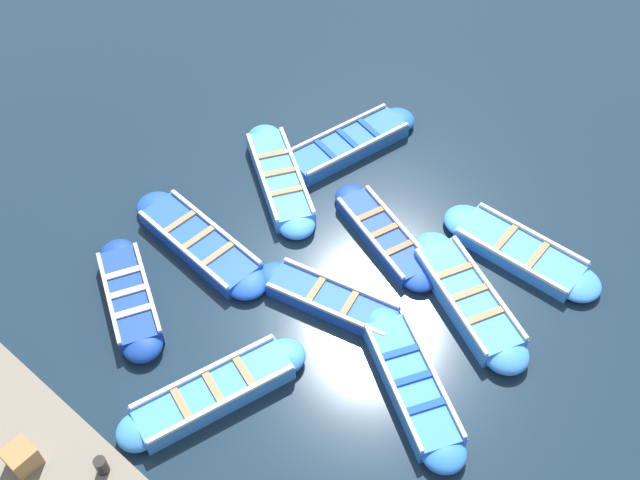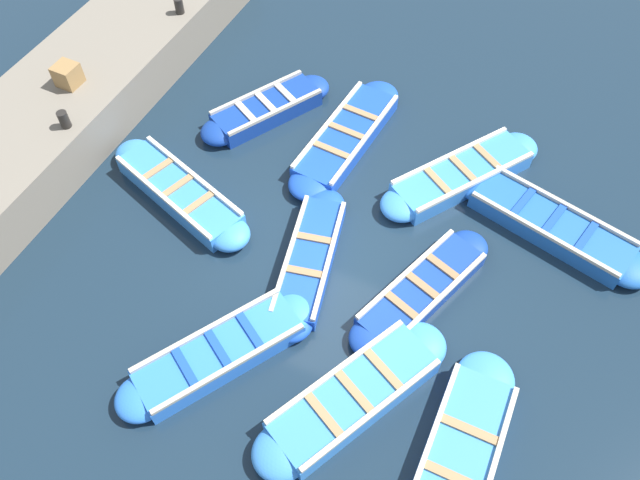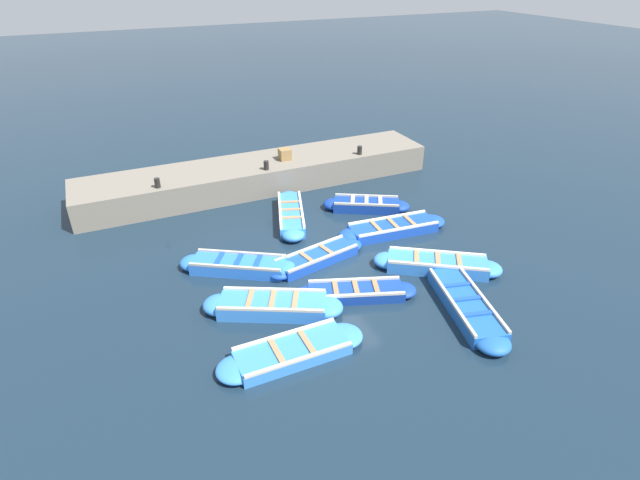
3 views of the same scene
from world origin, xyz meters
name	(u,v)px [view 3 (image 3 of 3)]	position (x,y,z in m)	size (l,w,h in m)	color
ground_plane	(332,268)	(0.00, 0.00, 0.00)	(120.00, 120.00, 0.00)	#162838
boat_mid_row	(273,306)	(1.29, -2.37, 0.20)	(2.49, 3.75, 0.46)	#3884E0
boat_drifting	(292,352)	(3.09, -2.53, 0.15)	(1.05, 3.69, 0.36)	#3884E0
boat_bow_out	(393,228)	(-1.13, 2.87, 0.17)	(1.23, 3.99, 0.40)	#1947B7
boat_end_of_row	(291,214)	(-3.49, 0.05, 0.20)	(3.82, 1.96, 0.45)	#3884E0
boat_alongside	(239,266)	(-1.01, -2.62, 0.19)	(2.62, 3.53, 0.43)	blue
boat_outer_right	(356,292)	(1.60, -0.03, 0.15)	(1.89, 3.48, 0.35)	navy
boat_outer_left	(366,205)	(-3.06, 2.90, 0.19)	(2.27, 3.19, 0.43)	navy
boat_centre	(466,304)	(3.34, 2.37, 0.18)	(4.07, 1.85, 0.42)	#1E59AD
boat_inner_gap	(437,265)	(1.42, 2.84, 0.19)	(2.81, 3.63, 0.44)	#3884E0
boat_near_quay	(317,258)	(-0.48, -0.29, 0.16)	(1.45, 3.51, 0.37)	#1947B7
quay_wall	(260,174)	(-6.79, 0.00, 0.53)	(2.54, 14.24, 1.06)	slate
bollard_north	(157,183)	(-5.87, -4.09, 1.23)	(0.20, 0.20, 0.35)	black
bollard_mid_north	(266,165)	(-5.87, 0.00, 1.23)	(0.20, 0.20, 0.35)	black
bollard_mid_south	(360,150)	(-5.87, 4.09, 1.23)	(0.20, 0.20, 0.35)	black
wooden_crate	(285,154)	(-6.59, 1.05, 1.28)	(0.45, 0.45, 0.45)	olive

